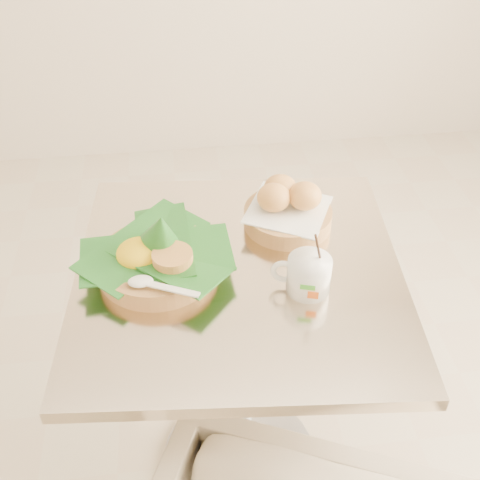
{
  "coord_description": "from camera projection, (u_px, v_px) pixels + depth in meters",
  "views": [
    {
      "loc": [
        0.01,
        -0.95,
        1.62
      ],
      "look_at": [
        0.13,
        0.02,
        0.82
      ],
      "focal_mm": 45.0,
      "sensor_mm": 36.0,
      "label": 1
    }
  ],
  "objects": [
    {
      "name": "rice_basket",
      "position": [
        156.0,
        255.0,
        1.26
      ],
      "size": [
        0.32,
        0.32,
        0.16
      ],
      "rotation": [
        0.0,
        0.0,
        -0.12
      ],
      "color": "tan",
      "rests_on": "cafe_table"
    },
    {
      "name": "bread_basket",
      "position": [
        287.0,
        208.0,
        1.4
      ],
      "size": [
        0.23,
        0.23,
        0.11
      ],
      "rotation": [
        0.0,
        0.0,
        0.33
      ],
      "color": "tan",
      "rests_on": "cafe_table"
    },
    {
      "name": "coffee_mug",
      "position": [
        308.0,
        274.0,
        1.22
      ],
      "size": [
        0.12,
        0.1,
        0.16
      ],
      "rotation": [
        0.0,
        0.0,
        -0.28
      ],
      "color": "white",
      "rests_on": "cafe_table"
    },
    {
      "name": "cafe_table",
      "position": [
        239.0,
        339.0,
        1.43
      ],
      "size": [
        0.76,
        0.76,
        0.75
      ],
      "rotation": [
        0.0,
        0.0,
        -0.08
      ],
      "color": "gray",
      "rests_on": "floor"
    },
    {
      "name": "floor",
      "position": [
        195.0,
        465.0,
        1.75
      ],
      "size": [
        3.6,
        3.6,
        0.0
      ],
      "primitive_type": "plane",
      "color": "beige",
      "rests_on": "ground"
    }
  ]
}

